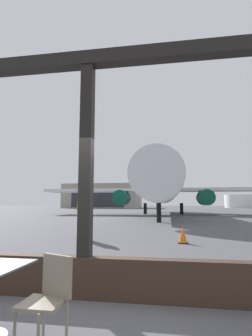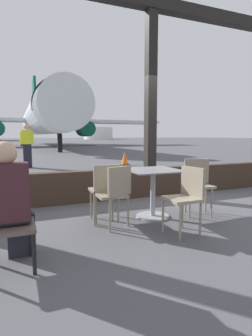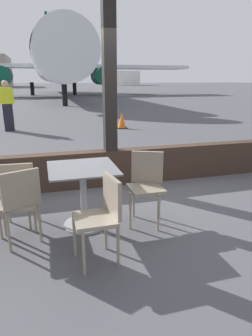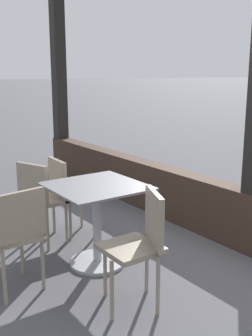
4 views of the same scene
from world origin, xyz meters
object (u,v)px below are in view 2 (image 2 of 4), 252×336
object	(u,v)px
cafe_chair_aisle_right	(115,191)
airplane	(43,117)
cafe_chair_window_right	(105,187)
ground_crew_worker	(27,145)
seated_passenger	(11,200)
lounge_bench	(9,231)
dining_table	(153,189)
fuel_storage_tank	(98,133)
cafe_chair_window_left	(198,181)
cafe_chair_aisle_left	(186,193)
traffic_cone	(125,159)

from	to	relation	value
cafe_chair_aisle_right	airplane	distance (m)	30.08
cafe_chair_window_right	ground_crew_worker	bearing A→B (deg)	95.77
seated_passenger	lounge_bench	bearing A→B (deg)	-112.28
cafe_chair_window_right	ground_crew_worker	size ratio (longest dim) A/B	0.50
dining_table	cafe_chair_aisle_right	size ratio (longest dim) A/B	0.92
seated_passenger	ground_crew_worker	bearing A→B (deg)	86.70
seated_passenger	airplane	distance (m)	30.84
cafe_chair_window_right	fuel_storage_tank	bearing A→B (deg)	73.62
cafe_chair_window_left	ground_crew_worker	distance (m)	8.25
cafe_chair_window_left	cafe_chair_aisle_left	size ratio (longest dim) A/B	1.03
traffic_cone	fuel_storage_tank	size ratio (longest dim) A/B	0.06
cafe_chair_window_right	ground_crew_worker	xyz separation A→B (m)	(-0.78, 7.74, 0.37)
ground_crew_worker	airplane	bearing A→B (deg)	82.80
cafe_chair_window_left	seated_passenger	world-z (taller)	seated_passenger
cafe_chair_aisle_left	cafe_chair_aisle_right	world-z (taller)	cafe_chair_aisle_left
cafe_chair_window_left	traffic_cone	world-z (taller)	cafe_chair_window_left
seated_passenger	ground_crew_worker	world-z (taller)	ground_crew_worker
traffic_cone	lounge_bench	bearing A→B (deg)	-118.79
dining_table	cafe_chair_window_right	xyz separation A→B (m)	(-0.75, 0.08, 0.08)
seated_passenger	ground_crew_worker	size ratio (longest dim) A/B	0.71
lounge_bench	seated_passenger	distance (m)	0.30
ground_crew_worker	cafe_chair_window_right	bearing A→B (deg)	-84.23
cafe_chair_window_left	airplane	xyz separation A→B (m)	(0.44, 29.73, 2.87)
lounge_bench	cafe_chair_aisle_right	bearing A→B (deg)	28.37
fuel_storage_tank	ground_crew_worker	bearing A→B (deg)	-108.39
cafe_chair_aisle_left	lounge_bench	size ratio (longest dim) A/B	1.83
cafe_chair_window_left	cafe_chair_window_right	distance (m)	1.55
dining_table	ground_crew_worker	xyz separation A→B (m)	(-1.54, 7.82, 0.45)
dining_table	cafe_chair_window_right	world-z (taller)	cafe_chair_window_right
dining_table	fuel_storage_tank	distance (m)	90.69
cafe_chair_aisle_right	lounge_bench	size ratio (longest dim) A/B	1.82
dining_table	airplane	bearing A→B (deg)	87.64
cafe_chair_window_left	cafe_chair_aisle_left	bearing A→B (deg)	-135.13
cafe_chair_aisle_left	airplane	distance (m)	30.59
cafe_chair_window_left	cafe_chair_aisle_left	world-z (taller)	cafe_chair_window_left
cafe_chair_window_right	cafe_chair_aisle_right	xyz separation A→B (m)	(0.03, -0.32, -0.00)
cafe_chair_aisle_right	lounge_bench	distance (m)	1.54
cafe_chair_window_left	seated_passenger	size ratio (longest dim) A/B	0.73
dining_table	seated_passenger	xyz separation A→B (m)	(-2.04, -0.89, 0.22)
cafe_chair_aisle_left	ground_crew_worker	distance (m)	8.77
cafe_chair_window_right	airplane	size ratio (longest dim) A/B	0.03
cafe_chair_window_left	lounge_bench	world-z (taller)	cafe_chair_window_left
airplane	fuel_storage_tank	bearing A→B (deg)	67.68
traffic_cone	cafe_chair_window_left	bearing A→B (deg)	-102.85
lounge_bench	ground_crew_worker	bearing A→B (deg)	86.55
lounge_bench	seated_passenger	xyz separation A→B (m)	(0.03, 0.07, 0.29)
cafe_chair_aisle_right	seated_passenger	xyz separation A→B (m)	(-1.32, -0.66, 0.14)
cafe_chair_window_left	traffic_cone	distance (m)	7.56
cafe_chair_aisle_right	fuel_storage_tank	world-z (taller)	fuel_storage_tank
ground_crew_worker	lounge_bench	bearing A→B (deg)	-93.45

